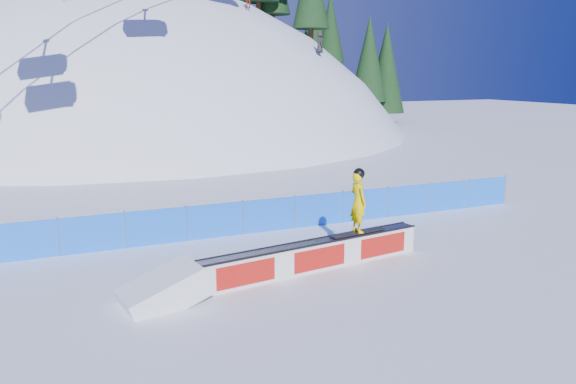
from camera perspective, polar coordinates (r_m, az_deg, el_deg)
name	(u,v)px	position (r m, az deg, el deg)	size (l,w,h in m)	color
ground	(327,271)	(16.35, 3.94, -8.00)	(160.00, 160.00, 0.00)	white
snow_hill	(137,307)	(60.83, -15.13, -11.22)	(64.00, 64.00, 64.00)	white
treeline	(330,29)	(62.91, 4.29, 16.14)	(19.91, 11.48, 20.30)	#322014
safety_fence	(269,215)	(20.09, -1.93, -2.35)	(22.05, 0.05, 1.30)	blue
rail_box	(315,256)	(16.28, 2.79, -6.47)	(7.27, 1.57, 0.87)	silver
snow_ramp	(164,303)	(14.50, -12.49, -10.95)	(1.99, 1.33, 0.75)	white
snowboarder	(358,201)	(16.79, 7.15, -0.96)	(1.92, 0.68, 1.98)	black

